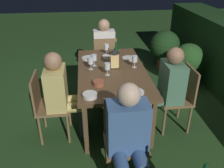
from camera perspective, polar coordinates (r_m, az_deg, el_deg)
name	(u,v)px	position (r m, az deg, el deg)	size (l,w,h in m)	color
ground_plane	(112,114)	(3.62, 0.00, -7.17)	(16.00, 16.00, 0.00)	#26471E
dining_table	(112,74)	(3.28, 0.00, 2.53)	(1.69, 0.92, 0.73)	brown
chair_side_left_b	(47,104)	(3.06, -15.29, -4.57)	(0.42, 0.40, 0.87)	brown
person_in_mustard	(62,92)	(2.95, -11.91, -1.91)	(0.38, 0.47, 1.15)	tan
chair_head_far	(125,136)	(2.46, 3.06, -12.33)	(0.40, 0.42, 0.87)	brown
person_in_blue	(129,137)	(2.22, 4.02, -12.55)	(0.48, 0.38, 1.15)	#426699
chair_side_right_b	(180,95)	(3.25, 15.98, -2.65)	(0.42, 0.40, 0.87)	brown
person_in_green	(167,86)	(3.11, 13.00, -0.48)	(0.38, 0.47, 1.15)	#4C7A5B
chair_head_near	(105,58)	(4.35, -1.70, 6.38)	(0.40, 0.42, 0.87)	brown
person_in_cream	(104,46)	(4.48, -1.96, 9.09)	(0.48, 0.38, 1.15)	white
lantern_centerpiece	(114,58)	(3.27, 0.57, 6.32)	(0.15, 0.15, 0.27)	black
green_bottle_on_table	(116,54)	(3.51, 0.94, 7.19)	(0.07, 0.07, 0.29)	#144723
wine_glass_a	(94,58)	(3.35, -4.34, 6.25)	(0.08, 0.08, 0.17)	silver
wine_glass_b	(91,61)	(3.24, -5.17, 5.43)	(0.08, 0.08, 0.17)	silver
wine_glass_c	(107,47)	(3.77, -1.32, 8.80)	(0.08, 0.08, 0.17)	silver
wine_glass_d	(107,67)	(3.06, -1.13, 4.16)	(0.08, 0.08, 0.17)	silver
wine_glass_e	(135,59)	(3.31, 5.47, 5.89)	(0.08, 0.08, 0.17)	silver
plate_a	(135,92)	(2.71, 5.56, -1.93)	(0.21, 0.21, 0.01)	white
plate_b	(89,58)	(3.66, -5.50, 6.23)	(0.23, 0.23, 0.01)	white
plate_c	(129,58)	(3.65, 4.11, 6.22)	(0.21, 0.21, 0.01)	silver
bowl_olives	(90,95)	(2.61, -5.35, -2.68)	(0.16, 0.16, 0.05)	silver
bowl_bread	(106,57)	(3.64, -1.41, 6.55)	(0.12, 0.12, 0.05)	silver
bowl_salad	(99,83)	(2.84, -3.25, 0.28)	(0.14, 0.14, 0.06)	#9E5138
potted_plant_by_hedge	(165,46)	(5.08, 12.53, 8.81)	(0.61, 0.61, 0.81)	brown
potted_plant_corner	(188,62)	(4.39, 17.72, 5.07)	(0.54, 0.54, 0.80)	#9E5133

